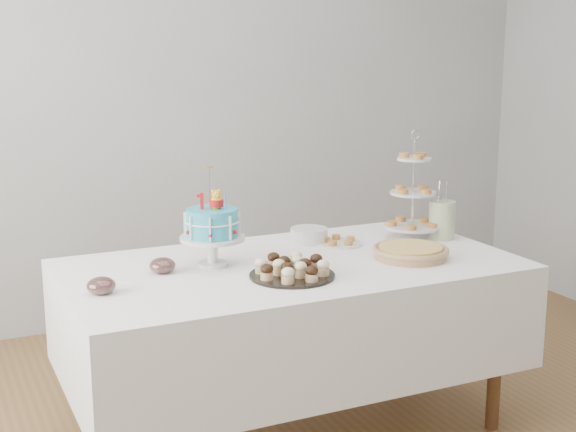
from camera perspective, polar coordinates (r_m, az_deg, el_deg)
name	(u,v)px	position (r m, az deg, el deg)	size (l,w,h in m)	color
walls	(325,135)	(3.05, 2.67, 5.80)	(5.04, 4.04, 2.70)	#989A9D
table	(291,313)	(3.49, 0.24, -6.95)	(1.92, 1.02, 0.77)	white
birthday_cake	(213,240)	(3.37, -5.39, -1.68)	(0.27, 0.27, 0.42)	silver
cupcake_tray	(292,268)	(3.22, 0.29, -3.69)	(0.35, 0.35, 0.08)	black
pie	(410,251)	(3.53, 8.70, -2.50)	(0.33, 0.33, 0.05)	tan
tiered_stand	(413,193)	(3.86, 8.89, 1.60)	(0.27, 0.27, 0.52)	silver
plate_stack	(309,235)	(3.77, 1.51, -1.38)	(0.18, 0.18, 0.07)	silver
pastry_plate	(339,242)	(3.73, 3.62, -1.84)	(0.21, 0.21, 0.03)	silver
jam_bowl_a	(101,286)	(3.09, -13.14, -4.86)	(0.11, 0.11, 0.07)	silver
jam_bowl_b	(162,266)	(3.31, -8.92, -3.51)	(0.11, 0.11, 0.06)	silver
utensil_pitcher	(442,218)	(3.90, 10.91, -0.16)	(0.13, 0.12, 0.28)	beige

